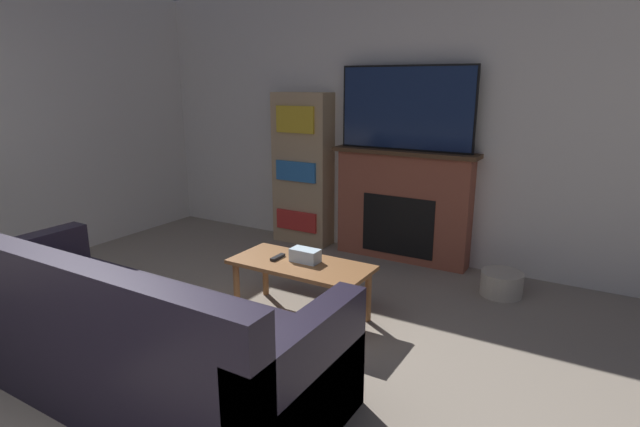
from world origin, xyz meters
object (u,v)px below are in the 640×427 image
(tv, at_px, (406,108))
(couch, at_px, (129,339))
(bookshelf, at_px, (303,169))
(storage_basket, at_px, (502,284))
(fireplace, at_px, (402,205))
(coffee_table, at_px, (301,270))

(tv, height_order, couch, tv)
(couch, relative_size, bookshelf, 1.53)
(storage_basket, bearing_deg, fireplace, 159.38)
(coffee_table, xyz_separation_m, storage_basket, (1.24, 1.20, -0.27))
(bookshelf, distance_m, storage_basket, 2.38)
(tv, distance_m, coffee_table, 1.95)
(fireplace, relative_size, couch, 0.57)
(bookshelf, bearing_deg, fireplace, 1.10)
(coffee_table, height_order, bookshelf, bookshelf)
(tv, xyz_separation_m, storage_basket, (1.07, -0.38, -1.41))
(fireplace, relative_size, bookshelf, 0.88)
(tv, bearing_deg, couch, -100.84)
(coffee_table, height_order, storage_basket, coffee_table)
(coffee_table, bearing_deg, fireplace, 83.83)
(couch, height_order, bookshelf, bookshelf)
(tv, xyz_separation_m, couch, (-0.55, -2.85, -1.21))
(tv, bearing_deg, coffee_table, -96.24)
(fireplace, xyz_separation_m, bookshelf, (-1.16, -0.02, 0.26))
(couch, relative_size, coffee_table, 2.34)
(coffee_table, xyz_separation_m, bookshelf, (-0.99, 1.58, 0.45))
(fireplace, xyz_separation_m, coffee_table, (-0.17, -1.60, -0.19))
(tv, distance_m, bookshelf, 1.35)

